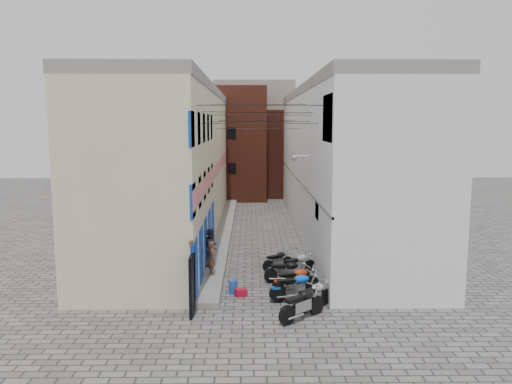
{
  "coord_description": "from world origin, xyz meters",
  "views": [
    {
      "loc": [
        -0.44,
        -17.61,
        6.8
      ],
      "look_at": [
        -0.11,
        9.99,
        3.0
      ],
      "focal_mm": 35.0,
      "sensor_mm": 36.0,
      "label": 1
    }
  ],
  "objects_px": {
    "motorcycle_e": "(287,270)",
    "red_crate": "(241,292)",
    "motorcycle_f": "(298,263)",
    "person_b": "(212,247)",
    "person_a": "(212,258)",
    "water_jug_near": "(233,287)",
    "motorcycle_b": "(314,294)",
    "motorcycle_a": "(302,302)",
    "motorcycle_g": "(278,259)",
    "water_jug_far": "(234,285)",
    "motorcycle_d": "(296,279)",
    "motorcycle_c": "(296,285)"
  },
  "relations": [
    {
      "from": "person_a",
      "to": "water_jug_near",
      "type": "relative_size",
      "value": 2.73
    },
    {
      "from": "motorcycle_b",
      "to": "person_b",
      "type": "xyz_separation_m",
      "value": [
        -4.14,
        4.95,
        0.55
      ]
    },
    {
      "from": "motorcycle_d",
      "to": "red_crate",
      "type": "bearing_deg",
      "value": -96.25
    },
    {
      "from": "motorcycle_b",
      "to": "water_jug_near",
      "type": "relative_size",
      "value": 3.61
    },
    {
      "from": "motorcycle_b",
      "to": "water_jug_far",
      "type": "bearing_deg",
      "value": -165.98
    },
    {
      "from": "motorcycle_a",
      "to": "motorcycle_d",
      "type": "bearing_deg",
      "value": 139.17
    },
    {
      "from": "motorcycle_c",
      "to": "water_jug_far",
      "type": "bearing_deg",
      "value": -130.27
    },
    {
      "from": "person_b",
      "to": "red_crate",
      "type": "bearing_deg",
      "value": -133.77
    },
    {
      "from": "motorcycle_d",
      "to": "motorcycle_e",
      "type": "distance_m",
      "value": 1.23
    },
    {
      "from": "motorcycle_b",
      "to": "water_jug_near",
      "type": "xyz_separation_m",
      "value": [
        -3.04,
        1.73,
        -0.29
      ]
    },
    {
      "from": "person_b",
      "to": "red_crate",
      "type": "relative_size",
      "value": 3.82
    },
    {
      "from": "motorcycle_d",
      "to": "person_b",
      "type": "distance_m",
      "value": 4.83
    },
    {
      "from": "motorcycle_f",
      "to": "person_b",
      "type": "relative_size",
      "value": 1.16
    },
    {
      "from": "motorcycle_d",
      "to": "motorcycle_e",
      "type": "xyz_separation_m",
      "value": [
        -0.28,
        1.2,
        -0.01
      ]
    },
    {
      "from": "motorcycle_b",
      "to": "motorcycle_a",
      "type": "bearing_deg",
      "value": -70.01
    },
    {
      "from": "motorcycle_a",
      "to": "motorcycle_e",
      "type": "xyz_separation_m",
      "value": [
        -0.25,
        4.0,
        -0.06
      ]
    },
    {
      "from": "motorcycle_e",
      "to": "red_crate",
      "type": "relative_size",
      "value": 4.3
    },
    {
      "from": "motorcycle_f",
      "to": "motorcycle_g",
      "type": "height_order",
      "value": "motorcycle_f"
    },
    {
      "from": "motorcycle_g",
      "to": "water_jug_far",
      "type": "xyz_separation_m",
      "value": [
        -1.96,
        -3.0,
        -0.26
      ]
    },
    {
      "from": "motorcycle_g",
      "to": "motorcycle_d",
      "type": "bearing_deg",
      "value": -25.41
    },
    {
      "from": "motorcycle_d",
      "to": "motorcycle_f",
      "type": "xyz_separation_m",
      "value": [
        0.31,
        2.2,
        0.0
      ]
    },
    {
      "from": "motorcycle_b",
      "to": "motorcycle_f",
      "type": "distance_m",
      "value": 4.03
    },
    {
      "from": "motorcycle_e",
      "to": "person_a",
      "type": "height_order",
      "value": "person_a"
    },
    {
      "from": "motorcycle_a",
      "to": "water_jug_far",
      "type": "relative_size",
      "value": 4.65
    },
    {
      "from": "person_a",
      "to": "water_jug_near",
      "type": "height_order",
      "value": "person_a"
    },
    {
      "from": "motorcycle_a",
      "to": "motorcycle_b",
      "type": "height_order",
      "value": "motorcycle_a"
    },
    {
      "from": "person_a",
      "to": "red_crate",
      "type": "height_order",
      "value": "person_a"
    },
    {
      "from": "motorcycle_a",
      "to": "person_a",
      "type": "height_order",
      "value": "person_a"
    },
    {
      "from": "motorcycle_e",
      "to": "motorcycle_f",
      "type": "xyz_separation_m",
      "value": [
        0.59,
        1.0,
        0.02
      ]
    },
    {
      "from": "motorcycle_b",
      "to": "motorcycle_g",
      "type": "bearing_deg",
      "value": 150.14
    },
    {
      "from": "person_a",
      "to": "person_b",
      "type": "xyz_separation_m",
      "value": [
        -0.11,
        1.42,
        0.13
      ]
    },
    {
      "from": "motorcycle_d",
      "to": "motorcycle_g",
      "type": "height_order",
      "value": "motorcycle_d"
    },
    {
      "from": "motorcycle_f",
      "to": "person_b",
      "type": "xyz_separation_m",
      "value": [
        -3.95,
        0.93,
        0.54
      ]
    },
    {
      "from": "person_a",
      "to": "water_jug_far",
      "type": "distance_m",
      "value": 1.95
    },
    {
      "from": "person_b",
      "to": "motorcycle_e",
      "type": "bearing_deg",
      "value": -95.74
    },
    {
      "from": "motorcycle_b",
      "to": "water_jug_near",
      "type": "distance_m",
      "value": 3.51
    },
    {
      "from": "motorcycle_b",
      "to": "water_jug_near",
      "type": "height_order",
      "value": "motorcycle_b"
    },
    {
      "from": "water_jug_near",
      "to": "red_crate",
      "type": "height_order",
      "value": "water_jug_near"
    },
    {
      "from": "person_b",
      "to": "water_jug_far",
      "type": "distance_m",
      "value": 3.23
    },
    {
      "from": "motorcycle_f",
      "to": "person_a",
      "type": "distance_m",
      "value": 3.89
    },
    {
      "from": "motorcycle_f",
      "to": "water_jug_far",
      "type": "height_order",
      "value": "motorcycle_f"
    },
    {
      "from": "person_b",
      "to": "water_jug_far",
      "type": "relative_size",
      "value": 3.76
    },
    {
      "from": "motorcycle_a",
      "to": "motorcycle_f",
      "type": "height_order",
      "value": "motorcycle_a"
    },
    {
      "from": "motorcycle_a",
      "to": "person_a",
      "type": "distance_m",
      "value": 5.72
    },
    {
      "from": "motorcycle_a",
      "to": "motorcycle_d",
      "type": "distance_m",
      "value": 2.8
    },
    {
      "from": "red_crate",
      "to": "person_a",
      "type": "bearing_deg",
      "value": 122.28
    },
    {
      "from": "motorcycle_c",
      "to": "water_jug_near",
      "type": "xyz_separation_m",
      "value": [
        -2.46,
        0.85,
        -0.35
      ]
    },
    {
      "from": "motorcycle_f",
      "to": "motorcycle_b",
      "type": "bearing_deg",
      "value": -33.73
    },
    {
      "from": "motorcycle_c",
      "to": "person_a",
      "type": "relative_size",
      "value": 1.45
    },
    {
      "from": "person_b",
      "to": "person_a",
      "type": "bearing_deg",
      "value": -151.61
    }
  ]
}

